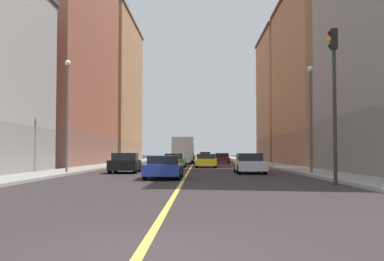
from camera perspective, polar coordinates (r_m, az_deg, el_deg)
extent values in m
plane|color=#342C2D|center=(6.94, -6.12, -14.36)|extent=(400.00, 400.00, 0.00)
cube|color=#9E9B93|center=(56.29, 8.81, -3.97)|extent=(2.79, 168.00, 0.15)
cube|color=#9E9B93|center=(56.54, -8.52, -3.97)|extent=(2.79, 168.00, 0.15)
cube|color=#E5D14C|center=(55.77, 0.13, -4.09)|extent=(0.16, 154.00, 0.01)
cube|color=#8F6B4F|center=(51.28, 16.88, -2.23)|extent=(9.99, 18.81, 3.36)
cube|color=#A8754C|center=(52.11, 16.75, 7.74)|extent=(9.99, 18.81, 14.70)
cube|color=#8F6B4F|center=(69.14, 12.71, -2.33)|extent=(9.99, 14.64, 3.42)
cube|color=#A8754C|center=(69.77, 12.63, 5.12)|extent=(9.99, 14.64, 14.68)
cube|color=#4B3422|center=(71.17, 12.57, 11.15)|extent=(10.29, 14.94, 0.40)
cube|color=brown|center=(51.39, -16.83, -2.30)|extent=(9.99, 23.38, 3.24)
cube|color=#93513D|center=(52.62, -16.66, 9.90)|extent=(9.99, 23.38, 19.01)
cube|color=#8F6B4F|center=(76.46, -10.88, -2.46)|extent=(9.99, 23.36, 3.19)
cube|color=#A8754C|center=(77.30, -10.81, 5.85)|extent=(9.99, 23.36, 19.17)
cube|color=#4B3422|center=(79.33, -10.75, 12.86)|extent=(10.29, 23.66, 0.40)
cylinder|color=#2D2D2D|center=(21.20, 17.01, 1.63)|extent=(0.16, 0.16, 5.90)
cube|color=black|center=(21.71, 16.88, 10.61)|extent=(0.28, 0.32, 0.90)
sphere|color=#320404|center=(21.73, 16.46, 11.32)|extent=(0.20, 0.20, 0.20)
sphere|color=orange|center=(21.67, 16.47, 10.60)|extent=(0.20, 0.20, 0.20)
sphere|color=black|center=(21.60, 16.48, 9.88)|extent=(0.20, 0.20, 0.20)
cylinder|color=#4C4C51|center=(29.76, 14.29, 1.06)|extent=(0.14, 0.14, 6.28)
sphere|color=#EAEACC|center=(30.15, 14.22, 7.31)|extent=(0.36, 0.36, 0.36)
cylinder|color=#4C4C51|center=(31.00, -14.97, 1.46)|extent=(0.14, 0.14, 6.87)
sphere|color=#EAEACC|center=(31.46, -14.89, 7.99)|extent=(0.36, 0.36, 0.36)
cube|color=gold|center=(42.72, 1.74, -3.85)|extent=(1.94, 4.23, 0.59)
cube|color=black|center=(42.69, 1.74, -3.16)|extent=(1.68, 2.15, 0.44)
cylinder|color=black|center=(44.04, 0.65, -4.06)|extent=(0.23, 0.64, 0.64)
cylinder|color=black|center=(44.03, 2.86, -4.06)|extent=(0.23, 0.64, 0.64)
cylinder|color=black|center=(41.44, 0.56, -4.15)|extent=(0.23, 0.64, 0.64)
cylinder|color=black|center=(41.43, 2.91, -4.15)|extent=(0.23, 0.64, 0.64)
cube|color=black|center=(31.98, -8.16, -4.16)|extent=(1.94, 4.07, 0.66)
cube|color=black|center=(32.06, -8.13, -3.15)|extent=(1.66, 2.03, 0.48)
cylinder|color=black|center=(33.34, -9.30, -4.49)|extent=(0.24, 0.65, 0.64)
cylinder|color=black|center=(33.13, -6.46, -4.52)|extent=(0.24, 0.65, 0.64)
cylinder|color=black|center=(30.88, -10.00, -4.63)|extent=(0.24, 0.65, 0.64)
cylinder|color=black|center=(30.65, -6.92, -4.67)|extent=(0.24, 0.65, 0.64)
cube|color=maroon|center=(60.45, 3.68, -3.51)|extent=(2.05, 4.52, 0.55)
cube|color=black|center=(60.65, 3.68, -3.00)|extent=(1.74, 2.11, 0.51)
cylinder|color=black|center=(61.83, 2.86, -3.65)|extent=(0.24, 0.65, 0.64)
cylinder|color=black|center=(61.85, 4.47, -3.65)|extent=(0.24, 0.65, 0.64)
cylinder|color=black|center=(59.07, 2.85, -3.70)|extent=(0.24, 0.65, 0.64)
cylinder|color=black|center=(59.09, 4.54, -3.69)|extent=(0.24, 0.65, 0.64)
cube|color=red|center=(73.14, 1.62, -3.30)|extent=(1.87, 4.44, 0.70)
cube|color=black|center=(73.24, 1.62, -2.83)|extent=(1.60, 2.05, 0.51)
cylinder|color=black|center=(74.52, 1.01, -3.48)|extent=(0.23, 0.64, 0.64)
cylinder|color=black|center=(74.50, 2.25, -3.48)|extent=(0.23, 0.64, 0.64)
cylinder|color=black|center=(71.80, 0.96, -3.52)|extent=(0.23, 0.64, 0.64)
cylinder|color=black|center=(71.78, 2.25, -3.51)|extent=(0.23, 0.64, 0.64)
cube|color=white|center=(31.32, 7.03, -4.25)|extent=(1.82, 4.53, 0.61)
cube|color=black|center=(31.43, 7.00, -3.23)|extent=(1.59, 1.95, 0.51)
cylinder|color=black|center=(32.64, 5.33, -4.55)|extent=(0.22, 0.64, 0.64)
cylinder|color=black|center=(32.81, 8.20, -4.52)|extent=(0.22, 0.64, 0.64)
cylinder|color=black|center=(29.85, 5.75, -4.73)|extent=(0.22, 0.64, 0.64)
cylinder|color=black|center=(30.03, 8.89, -4.70)|extent=(0.22, 0.64, 0.64)
cube|color=#23389E|center=(24.97, -3.43, -4.73)|extent=(1.88, 4.53, 0.56)
cube|color=black|center=(25.08, -3.40, -3.58)|extent=(1.64, 2.05, 0.43)
cylinder|color=black|center=(26.46, -4.99, -5.00)|extent=(0.23, 0.64, 0.64)
cylinder|color=black|center=(26.32, -1.34, -5.02)|extent=(0.23, 0.64, 0.64)
cylinder|color=black|center=(23.68, -5.75, -5.27)|extent=(0.23, 0.64, 0.64)
cylinder|color=black|center=(23.53, -1.67, -5.30)|extent=(0.23, 0.64, 0.64)
cube|color=#1E6B38|center=(41.42, -2.15, -3.86)|extent=(1.94, 4.23, 0.62)
cube|color=black|center=(41.57, -2.13, -3.13)|extent=(1.63, 1.95, 0.44)
cylinder|color=black|center=(42.79, -3.05, -4.10)|extent=(0.25, 0.65, 0.64)
cylinder|color=black|center=(42.64, -0.91, -4.11)|extent=(0.25, 0.65, 0.64)
cylinder|color=black|center=(40.23, -3.47, -4.19)|extent=(0.25, 0.65, 0.64)
cylinder|color=black|center=(40.07, -1.19, -4.20)|extent=(0.25, 0.65, 0.64)
cube|color=maroon|center=(60.60, -0.95, -2.68)|extent=(2.49, 2.21, 2.04)
cube|color=#B2B2A8|center=(56.41, -1.09, -2.24)|extent=(2.49, 5.22, 2.72)
cylinder|color=black|center=(60.26, -2.05, -3.56)|extent=(0.30, 0.90, 0.90)
cylinder|color=black|center=(60.19, 0.13, -3.56)|extent=(0.30, 0.90, 0.90)
cylinder|color=black|center=(55.37, -2.32, -3.64)|extent=(0.30, 0.90, 0.90)
cylinder|color=black|center=(55.28, 0.06, -3.64)|extent=(0.30, 0.90, 0.90)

